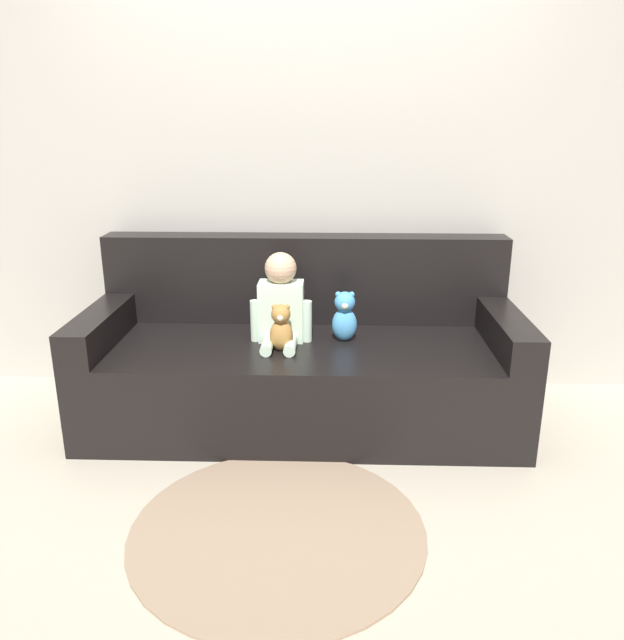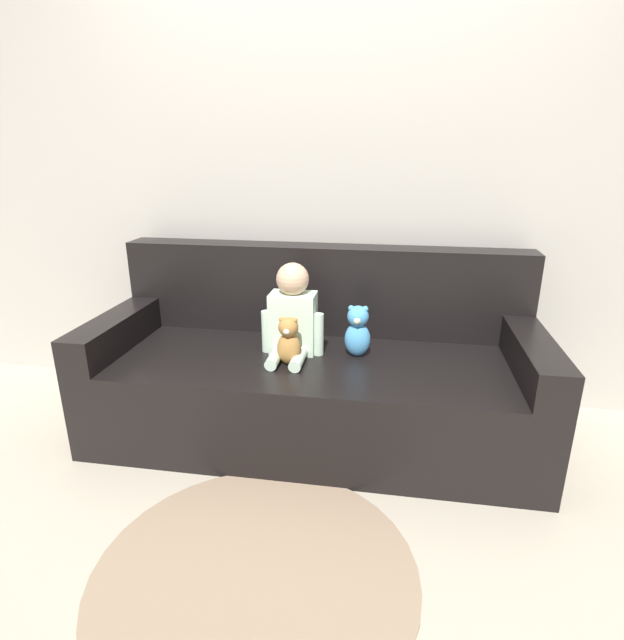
% 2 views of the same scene
% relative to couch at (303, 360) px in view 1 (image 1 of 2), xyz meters
% --- Properties ---
extents(ground_plane, '(12.00, 12.00, 0.00)m').
position_rel_couch_xyz_m(ground_plane, '(0.00, -0.06, -0.31)').
color(ground_plane, '#B7AD99').
extents(wall_back, '(8.00, 0.05, 2.60)m').
position_rel_couch_xyz_m(wall_back, '(0.00, 0.47, 0.99)').
color(wall_back, '#ADA89E').
rests_on(wall_back, ground_plane).
extents(couch, '(2.16, 0.89, 0.91)m').
position_rel_couch_xyz_m(couch, '(0.00, 0.00, 0.00)').
color(couch, black).
rests_on(couch, ground_plane).
extents(person_baby, '(0.31, 0.33, 0.45)m').
position_rel_couch_xyz_m(person_baby, '(-0.11, -0.05, 0.32)').
color(person_baby, silver).
rests_on(person_baby, couch).
extents(teddy_bear_brown, '(0.11, 0.11, 0.23)m').
position_rel_couch_xyz_m(teddy_bear_brown, '(-0.09, -0.19, 0.24)').
color(teddy_bear_brown, '#AD7A3D').
rests_on(teddy_bear_brown, couch).
extents(plush_toy_side, '(0.12, 0.12, 0.26)m').
position_rel_couch_xyz_m(plush_toy_side, '(0.21, -0.04, 0.25)').
color(plush_toy_side, '#4C9EDB').
rests_on(plush_toy_side, couch).
extents(toy_ball, '(0.06, 0.06, 0.06)m').
position_rel_couch_xyz_m(toy_ball, '(0.24, 0.15, 0.16)').
color(toy_ball, purple).
rests_on(toy_ball, couch).
extents(floor_rug, '(1.14, 1.14, 0.01)m').
position_rel_couch_xyz_m(floor_rug, '(-0.05, -1.00, -0.31)').
color(floor_rug, gray).
rests_on(floor_rug, ground_plane).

